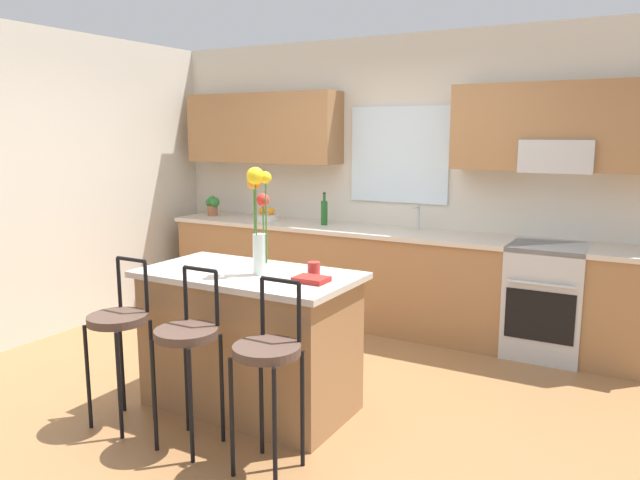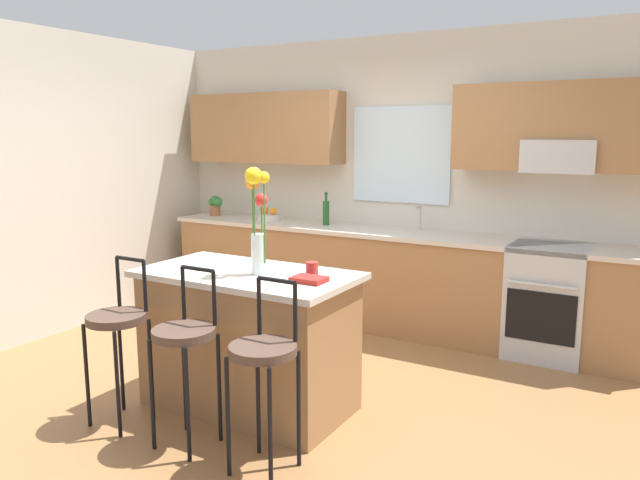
# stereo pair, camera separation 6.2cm
# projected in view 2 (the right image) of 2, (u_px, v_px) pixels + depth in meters

# --- Properties ---
(ground_plane) EXTENTS (14.00, 14.00, 0.00)m
(ground_plane) POSITION_uv_depth(u_px,v_px,m) (286.00, 391.00, 4.31)
(ground_plane) COLOR olive
(wall_left) EXTENTS (0.12, 4.60, 2.70)m
(wall_left) POSITION_uv_depth(u_px,v_px,m) (70.00, 183.00, 5.60)
(wall_left) COLOR beige
(wall_left) RESTS_ON ground
(back_wall_assembly) EXTENTS (5.60, 0.50, 2.70)m
(back_wall_assembly) POSITION_uv_depth(u_px,v_px,m) (403.00, 165.00, 5.72)
(back_wall_assembly) COLOR beige
(back_wall_assembly) RESTS_ON ground
(counter_run) EXTENTS (4.56, 0.64, 0.92)m
(counter_run) POSITION_uv_depth(u_px,v_px,m) (386.00, 278.00, 5.67)
(counter_run) COLOR #996B42
(counter_run) RESTS_ON ground
(sink_faucet) EXTENTS (0.02, 0.13, 0.23)m
(sink_faucet) POSITION_uv_depth(u_px,v_px,m) (420.00, 215.00, 5.57)
(sink_faucet) COLOR #B7BABC
(sink_faucet) RESTS_ON counter_run
(oven_range) EXTENTS (0.60, 0.64, 0.92)m
(oven_range) POSITION_uv_depth(u_px,v_px,m) (548.00, 301.00, 4.94)
(oven_range) COLOR #B7BABC
(oven_range) RESTS_ON ground
(kitchen_island) EXTENTS (1.41, 0.76, 0.92)m
(kitchen_island) POSITION_uv_depth(u_px,v_px,m) (248.00, 339.00, 4.00)
(kitchen_island) COLOR #996B42
(kitchen_island) RESTS_ON ground
(bar_stool_near) EXTENTS (0.36, 0.36, 1.04)m
(bar_stool_near) POSITION_uv_depth(u_px,v_px,m) (118.00, 326.00, 3.74)
(bar_stool_near) COLOR black
(bar_stool_near) RESTS_ON ground
(bar_stool_middle) EXTENTS (0.36, 0.36, 1.04)m
(bar_stool_middle) POSITION_uv_depth(u_px,v_px,m) (185.00, 341.00, 3.47)
(bar_stool_middle) COLOR black
(bar_stool_middle) RESTS_ON ground
(bar_stool_far) EXTENTS (0.36, 0.36, 1.04)m
(bar_stool_far) POSITION_uv_depth(u_px,v_px,m) (264.00, 358.00, 3.20)
(bar_stool_far) COLOR black
(bar_stool_far) RESTS_ON ground
(flower_vase) EXTENTS (0.18, 0.17, 0.68)m
(flower_vase) POSITION_uv_depth(u_px,v_px,m) (257.00, 214.00, 3.78)
(flower_vase) COLOR silver
(flower_vase) RESTS_ON kitchen_island
(mug_ceramic) EXTENTS (0.08, 0.08, 0.09)m
(mug_ceramic) POSITION_uv_depth(u_px,v_px,m) (312.00, 269.00, 3.80)
(mug_ceramic) COLOR #A52D28
(mug_ceramic) RESTS_ON kitchen_island
(cookbook) EXTENTS (0.20, 0.15, 0.03)m
(cookbook) POSITION_uv_depth(u_px,v_px,m) (309.00, 279.00, 3.65)
(cookbook) COLOR maroon
(cookbook) RESTS_ON kitchen_island
(fruit_bowl_oranges) EXTENTS (0.24, 0.24, 0.13)m
(fruit_bowl_oranges) POSITION_uv_depth(u_px,v_px,m) (269.00, 216.00, 6.24)
(fruit_bowl_oranges) COLOR silver
(fruit_bowl_oranges) RESTS_ON counter_run
(bottle_olive_oil) EXTENTS (0.06, 0.06, 0.32)m
(bottle_olive_oil) POSITION_uv_depth(u_px,v_px,m) (326.00, 212.00, 5.89)
(bottle_olive_oil) COLOR #1E5923
(bottle_olive_oil) RESTS_ON counter_run
(potted_plant_small) EXTENTS (0.18, 0.12, 0.22)m
(potted_plant_small) POSITION_uv_depth(u_px,v_px,m) (215.00, 204.00, 6.58)
(potted_plant_small) COLOR #9E5B3D
(potted_plant_small) RESTS_ON counter_run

